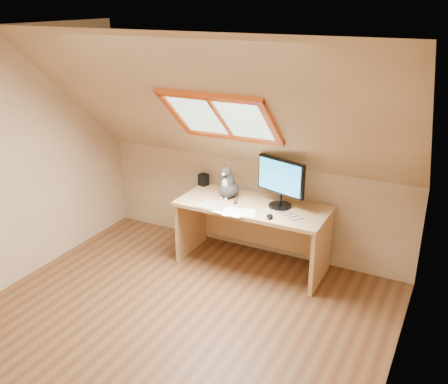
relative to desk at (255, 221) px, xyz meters
The scene contains 10 objects.
ground 1.53m from the desk, 97.03° to the right, with size 3.50×3.50×0.00m, color brown.
room_shell 1.82m from the desk, 96.61° to the right, with size 3.52×3.52×2.41m.
desk is the anchor object (origin of this frame).
monitor 0.56m from the desk, ahead, with size 0.52×0.22×0.49m.
cat 0.46m from the desk, behind, with size 0.22×0.26×0.37m.
desk_speaker 0.78m from the desk, 165.35° to the left, with size 0.09×0.09×0.13m, color black.
graphics_tablet 0.49m from the desk, 138.17° to the right, with size 0.27×0.19×0.01m, color #B2B2B7.
mouse 0.47m from the desk, 47.64° to the right, with size 0.06×0.11×0.03m, color black.
papers 0.40m from the desk, 105.59° to the right, with size 0.33×0.27×0.00m.
cables 0.44m from the desk, 28.74° to the right, with size 0.51×0.26×0.01m.
Camera 1 is at (2.00, -2.84, 2.61)m, focal length 40.00 mm.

